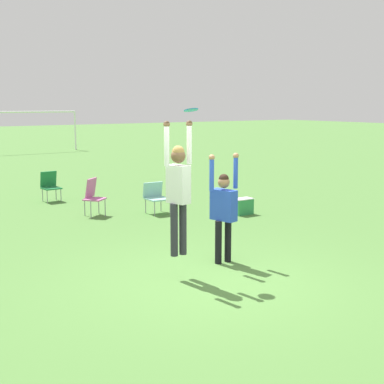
{
  "coord_description": "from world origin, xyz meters",
  "views": [
    {
      "loc": [
        -4.8,
        -6.65,
        2.8
      ],
      "look_at": [
        0.25,
        0.81,
        1.3
      ],
      "focal_mm": 50.0,
      "sensor_mm": 36.0,
      "label": 1
    }
  ],
  "objects_px": {
    "person_jumping": "(178,185)",
    "camping_chair_1": "(156,195)",
    "camping_chair_0": "(50,184)",
    "person_defending": "(224,206)",
    "camping_chair_3": "(93,194)",
    "cooler_box": "(243,206)",
    "frisbee": "(191,110)"
  },
  "relations": [
    {
      "from": "camping_chair_0",
      "to": "camping_chair_1",
      "type": "relative_size",
      "value": 1.09
    },
    {
      "from": "person_jumping",
      "to": "camping_chair_3",
      "type": "bearing_deg",
      "value": -22.2
    },
    {
      "from": "person_defending",
      "to": "camping_chair_0",
      "type": "height_order",
      "value": "person_defending"
    },
    {
      "from": "person_jumping",
      "to": "frisbee",
      "type": "height_order",
      "value": "frisbee"
    },
    {
      "from": "person_defending",
      "to": "camping_chair_0",
      "type": "relative_size",
      "value": 2.26
    },
    {
      "from": "frisbee",
      "to": "camping_chair_0",
      "type": "distance_m",
      "value": 7.96
    },
    {
      "from": "frisbee",
      "to": "camping_chair_0",
      "type": "relative_size",
      "value": 0.28
    },
    {
      "from": "person_jumping",
      "to": "camping_chair_1",
      "type": "height_order",
      "value": "person_jumping"
    },
    {
      "from": "person_defending",
      "to": "camping_chair_1",
      "type": "height_order",
      "value": "person_defending"
    },
    {
      "from": "camping_chair_3",
      "to": "cooler_box",
      "type": "bearing_deg",
      "value": 108.96
    },
    {
      "from": "camping_chair_1",
      "to": "camping_chair_3",
      "type": "distance_m",
      "value": 1.59
    },
    {
      "from": "person_jumping",
      "to": "frisbee",
      "type": "distance_m",
      "value": 1.24
    },
    {
      "from": "person_jumping",
      "to": "camping_chair_1",
      "type": "distance_m",
      "value": 5.3
    },
    {
      "from": "person_jumping",
      "to": "person_defending",
      "type": "height_order",
      "value": "person_jumping"
    },
    {
      "from": "person_defending",
      "to": "camping_chair_0",
      "type": "xyz_separation_m",
      "value": [
        -0.47,
        7.59,
        -0.53
      ]
    },
    {
      "from": "person_defending",
      "to": "camping_chair_3",
      "type": "distance_m",
      "value": 5.07
    },
    {
      "from": "person_jumping",
      "to": "cooler_box",
      "type": "height_order",
      "value": "person_jumping"
    },
    {
      "from": "person_jumping",
      "to": "camping_chair_3",
      "type": "height_order",
      "value": "person_jumping"
    },
    {
      "from": "camping_chair_1",
      "to": "camping_chair_3",
      "type": "relative_size",
      "value": 0.85
    },
    {
      "from": "camping_chair_0",
      "to": "camping_chair_3",
      "type": "bearing_deg",
      "value": 91.52
    },
    {
      "from": "frisbee",
      "to": "cooler_box",
      "type": "bearing_deg",
      "value": 40.08
    },
    {
      "from": "person_defending",
      "to": "camping_chair_0",
      "type": "bearing_deg",
      "value": 170.36
    },
    {
      "from": "person_jumping",
      "to": "camping_chair_3",
      "type": "xyz_separation_m",
      "value": [
        0.84,
        5.3,
        -0.98
      ]
    },
    {
      "from": "camping_chair_3",
      "to": "person_defending",
      "type": "bearing_deg",
      "value": 53.98
    },
    {
      "from": "person_defending",
      "to": "frisbee",
      "type": "bearing_deg",
      "value": -98.79
    },
    {
      "from": "frisbee",
      "to": "camping_chair_0",
      "type": "bearing_deg",
      "value": 88.1
    },
    {
      "from": "person_jumping",
      "to": "camping_chair_0",
      "type": "xyz_separation_m",
      "value": [
        0.63,
        7.85,
        -1.03
      ]
    },
    {
      "from": "frisbee",
      "to": "camping_chair_1",
      "type": "relative_size",
      "value": 0.3
    },
    {
      "from": "person_defending",
      "to": "frisbee",
      "type": "distance_m",
      "value": 1.82
    },
    {
      "from": "person_jumping",
      "to": "camping_chair_1",
      "type": "bearing_deg",
      "value": -39.36
    },
    {
      "from": "person_jumping",
      "to": "camping_chair_1",
      "type": "relative_size",
      "value": 2.72
    },
    {
      "from": "camping_chair_3",
      "to": "person_jumping",
      "type": "bearing_deg",
      "value": 41.99
    }
  ]
}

